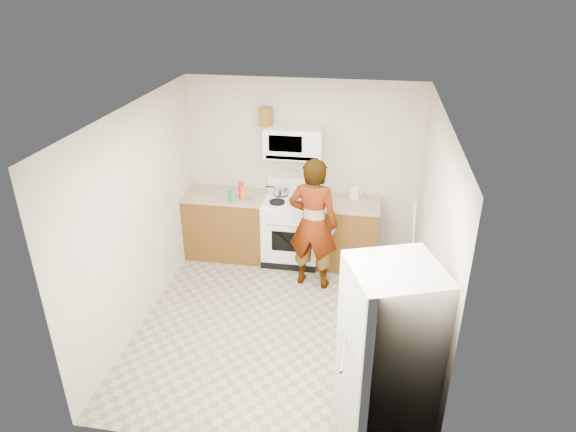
% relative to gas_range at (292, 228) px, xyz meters
% --- Properties ---
extents(floor, '(3.60, 3.60, 0.00)m').
position_rel_gas_range_xyz_m(floor, '(0.10, -1.48, -0.49)').
color(floor, gray).
rests_on(floor, ground).
extents(back_wall, '(3.20, 0.02, 2.50)m').
position_rel_gas_range_xyz_m(back_wall, '(0.10, 0.31, 0.76)').
color(back_wall, beige).
rests_on(back_wall, floor).
extents(right_wall, '(0.02, 3.60, 2.50)m').
position_rel_gas_range_xyz_m(right_wall, '(1.69, -1.48, 0.76)').
color(right_wall, beige).
rests_on(right_wall, floor).
extents(cabinet_left, '(1.12, 0.62, 0.90)m').
position_rel_gas_range_xyz_m(cabinet_left, '(-0.94, 0.01, -0.04)').
color(cabinet_left, brown).
rests_on(cabinet_left, floor).
extents(counter_left, '(1.14, 0.64, 0.03)m').
position_rel_gas_range_xyz_m(counter_left, '(-0.94, 0.01, 0.43)').
color(counter_left, tan).
rests_on(counter_left, cabinet_left).
extents(cabinet_right, '(0.80, 0.62, 0.90)m').
position_rel_gas_range_xyz_m(cabinet_right, '(0.78, 0.01, -0.04)').
color(cabinet_right, brown).
rests_on(cabinet_right, floor).
extents(counter_right, '(0.82, 0.64, 0.03)m').
position_rel_gas_range_xyz_m(counter_right, '(0.78, 0.01, 0.43)').
color(counter_right, tan).
rests_on(counter_right, cabinet_right).
extents(gas_range, '(0.76, 0.65, 1.13)m').
position_rel_gas_range_xyz_m(gas_range, '(0.00, 0.00, 0.00)').
color(gas_range, white).
rests_on(gas_range, floor).
extents(microwave, '(0.76, 0.38, 0.40)m').
position_rel_gas_range_xyz_m(microwave, '(0.00, 0.13, 1.21)').
color(microwave, white).
rests_on(microwave, back_wall).
extents(person, '(0.69, 0.51, 1.75)m').
position_rel_gas_range_xyz_m(person, '(0.36, -0.58, 0.39)').
color(person, tan).
rests_on(person, floor).
extents(fridge, '(0.90, 0.90, 1.70)m').
position_rel_gas_range_xyz_m(fridge, '(1.27, -2.86, 0.36)').
color(fridge, white).
rests_on(fridge, floor).
extents(kettle, '(0.17, 0.17, 0.16)m').
position_rel_gas_range_xyz_m(kettle, '(0.83, 0.16, 0.53)').
color(kettle, silver).
rests_on(kettle, counter_right).
extents(jug, '(0.18, 0.18, 0.24)m').
position_rel_gas_range_xyz_m(jug, '(-0.37, 0.14, 1.53)').
color(jug, brown).
rests_on(jug, microwave).
extents(saucepan, '(0.25, 0.25, 0.11)m').
position_rel_gas_range_xyz_m(saucepan, '(-0.17, 0.12, 0.52)').
color(saucepan, silver).
rests_on(saucepan, gas_range).
extents(tray, '(0.29, 0.24, 0.05)m').
position_rel_gas_range_xyz_m(tray, '(0.09, -0.06, 0.47)').
color(tray, white).
rests_on(tray, gas_range).
extents(bottle_spray, '(0.10, 0.10, 0.24)m').
position_rel_gas_range_xyz_m(bottle_spray, '(-0.68, -0.09, 0.57)').
color(bottle_spray, red).
rests_on(bottle_spray, counter_left).
extents(bottle_hot_sauce, '(0.07, 0.07, 0.18)m').
position_rel_gas_range_xyz_m(bottle_hot_sauce, '(-0.65, -0.13, 0.54)').
color(bottle_hot_sauce, orange).
rests_on(bottle_hot_sauce, counter_left).
extents(bottle_green_cap, '(0.06, 0.06, 0.18)m').
position_rel_gas_range_xyz_m(bottle_green_cap, '(-0.80, -0.25, 0.54)').
color(bottle_green_cap, '#178024').
rests_on(bottle_green_cap, counter_left).
extents(pot_lid, '(0.26, 0.26, 0.01)m').
position_rel_gas_range_xyz_m(pot_lid, '(-0.64, -0.10, 0.46)').
color(pot_lid, silver).
rests_on(pot_lid, counter_left).
extents(broom, '(0.13, 0.27, 1.24)m').
position_rel_gas_range_xyz_m(broom, '(1.62, -0.45, 0.14)').
color(broom, white).
rests_on(broom, floor).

